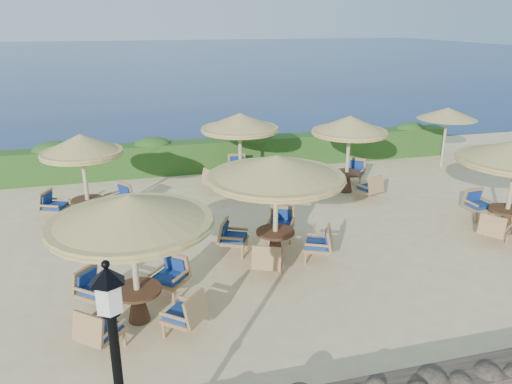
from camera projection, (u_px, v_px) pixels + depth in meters
name	position (u px, v px, depth m)	size (l,w,h in m)	color
ground	(305.00, 240.00, 13.56)	(120.00, 120.00, 0.00)	beige
sea	(147.00, 57.00, 77.35)	(160.00, 160.00, 0.00)	#0C1C4D
hedge	(242.00, 153.00, 19.92)	(18.00, 0.90, 1.20)	#204616
extra_parasol	(448.00, 114.00, 19.50)	(2.30, 2.30, 2.41)	#C1B188
cafe_set_0	(132.00, 233.00, 9.34)	(3.13, 3.13, 2.65)	#C1B188
cafe_set_1	(276.00, 184.00, 11.97)	(3.36, 3.36, 2.65)	#C1B188
cafe_set_3	(83.00, 164.00, 14.18)	(2.76, 2.59, 2.65)	#C1B188
cafe_set_4	(240.00, 135.00, 17.18)	(2.78, 2.78, 2.65)	#C1B188
cafe_set_5	(349.00, 140.00, 16.73)	(2.72, 2.72, 2.65)	#C1B188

